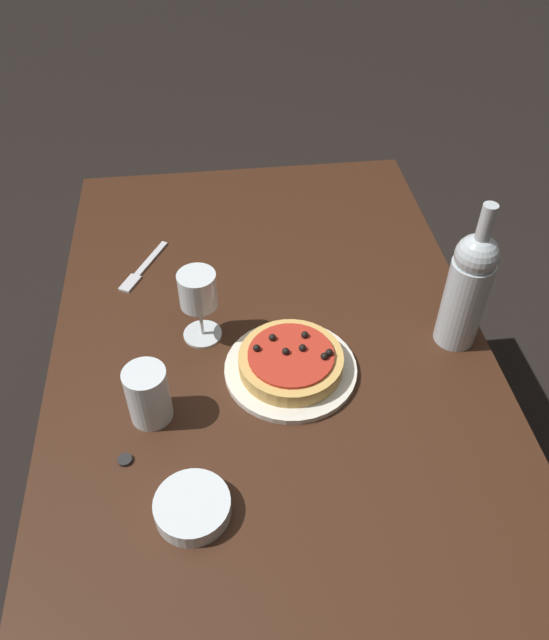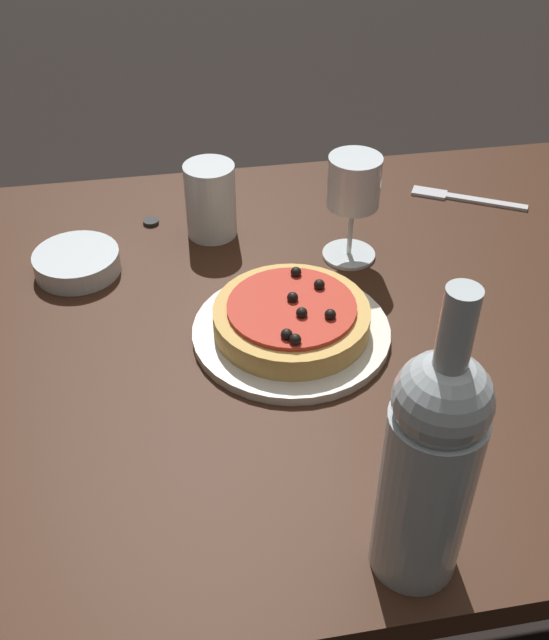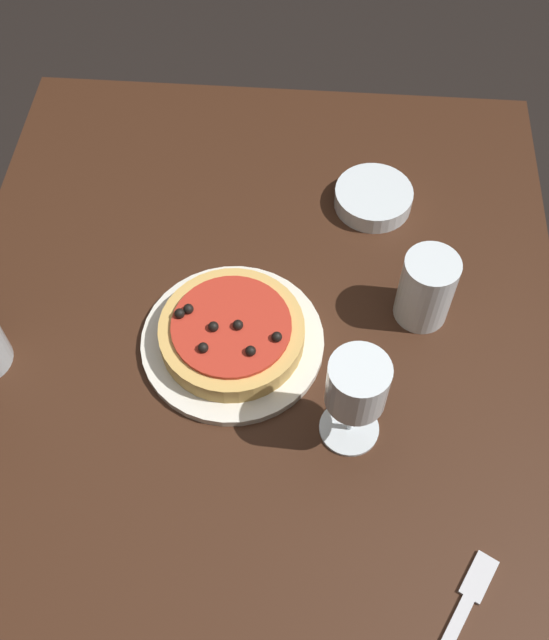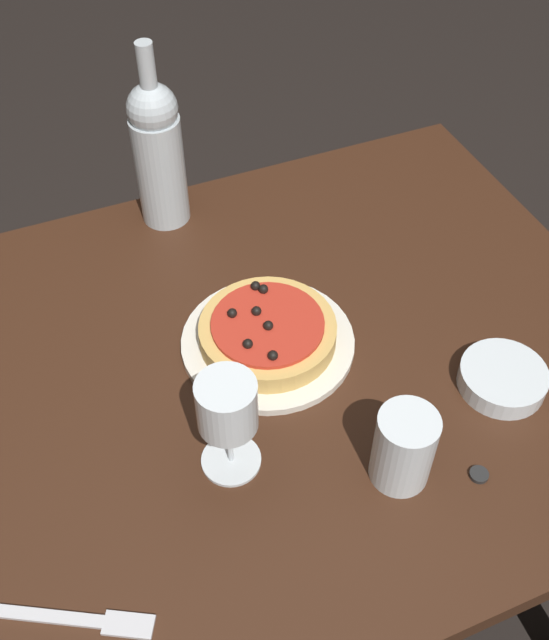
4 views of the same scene
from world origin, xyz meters
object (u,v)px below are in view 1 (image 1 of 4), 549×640
at_px(dinner_plate, 291,369).
at_px(side_bowl, 193,507).
at_px(fork, 142,269).
at_px(bottle_cap, 125,460).
at_px(wine_glass, 198,293).
at_px(wine_bottle, 467,288).
at_px(dining_table, 269,366).
at_px(pizza, 291,361).
at_px(water_cup, 148,395).

distance_m(dinner_plate, side_bowl, 0.33).
height_order(fork, bottle_cap, bottle_cap).
relative_size(wine_glass, wine_bottle, 0.50).
xyz_separation_m(dining_table, dinner_plate, (0.11, 0.03, 0.11)).
xyz_separation_m(pizza, bottle_cap, (0.16, -0.30, -0.03)).
bearing_deg(wine_glass, water_cup, -27.04).
distance_m(pizza, water_cup, 0.27).
bearing_deg(bottle_cap, dinner_plate, 118.39).
height_order(dining_table, pizza, pizza).
distance_m(dinner_plate, water_cup, 0.27).
bearing_deg(bottle_cap, pizza, 118.40).
distance_m(wine_glass, side_bowl, 0.40).
xyz_separation_m(pizza, wine_glass, (-0.12, -0.16, 0.08)).
bearing_deg(wine_glass, dinner_plate, 54.24).
relative_size(wine_bottle, fork, 1.83).
bearing_deg(dining_table, dinner_plate, 15.60).
relative_size(dining_table, wine_bottle, 4.06).
bearing_deg(water_cup, dining_table, 127.98).
bearing_deg(wine_glass, side_bowl, -4.29).
height_order(wine_glass, water_cup, wine_glass).
xyz_separation_m(dining_table, fork, (-0.23, -0.26, 0.10)).
distance_m(wine_glass, wine_bottle, 0.50).
distance_m(wine_glass, bottle_cap, 0.33).
xyz_separation_m(wine_bottle, water_cup, (0.12, -0.59, -0.08)).
height_order(wine_glass, fork, wine_glass).
bearing_deg(wine_glass, dining_table, 85.57).
distance_m(dining_table, fork, 0.36).
bearing_deg(dining_table, water_cup, -52.02).
xyz_separation_m(side_bowl, bottle_cap, (-0.11, -0.11, -0.01)).
distance_m(pizza, bottle_cap, 0.34).
bearing_deg(water_cup, wine_bottle, 101.59).
bearing_deg(wine_bottle, fork, -114.69).
relative_size(dining_table, side_bowl, 10.60).
bearing_deg(fork, bottle_cap, 27.16).
distance_m(water_cup, side_bowl, 0.21).
distance_m(pizza, wine_bottle, 0.35).
bearing_deg(dinner_plate, wine_glass, -125.76).
relative_size(pizza, bottle_cap, 8.09).
height_order(water_cup, side_bowl, water_cup).
xyz_separation_m(pizza, side_bowl, (0.27, -0.19, -0.01)).
relative_size(dining_table, water_cup, 11.28).
bearing_deg(fork, side_bowl, 37.77).
relative_size(pizza, wine_bottle, 0.63).
relative_size(pizza, water_cup, 1.74).
height_order(wine_glass, wine_bottle, wine_bottle).
bearing_deg(wine_glass, bottle_cap, -26.56).
relative_size(dinner_plate, fork, 1.46).
bearing_deg(pizza, wine_glass, -125.69).
xyz_separation_m(fork, bottle_cap, (0.49, -0.01, 0.00)).
relative_size(dining_table, dinner_plate, 5.08).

